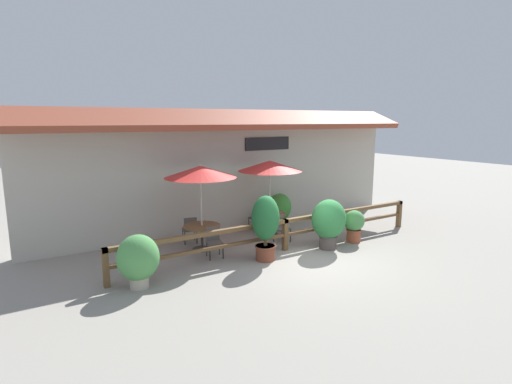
% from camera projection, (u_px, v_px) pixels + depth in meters
% --- Properties ---
extents(ground_plane, '(60.00, 60.00, 0.00)m').
position_uv_depth(ground_plane, '(307.00, 260.00, 11.11)').
color(ground_plane, gray).
extents(building_facade, '(14.28, 1.49, 4.23)m').
position_uv_depth(building_facade, '(235.00, 168.00, 14.16)').
color(building_facade, '#BCB7A8').
rests_on(building_facade, ground).
extents(patio_railing, '(10.40, 0.14, 0.95)m').
position_uv_depth(patio_railing, '(285.00, 228.00, 11.87)').
color(patio_railing, brown).
rests_on(patio_railing, ground).
extents(patio_umbrella_near, '(2.12, 2.12, 2.58)m').
position_uv_depth(patio_umbrella_near, '(200.00, 172.00, 11.62)').
color(patio_umbrella_near, '#B7B2A8').
rests_on(patio_umbrella_near, ground).
extents(dining_table_near, '(1.10, 1.10, 0.76)m').
position_uv_depth(dining_table_near, '(202.00, 230.00, 11.94)').
color(dining_table_near, brown).
rests_on(dining_table_near, ground).
extents(chair_near_streetside, '(0.49, 0.49, 0.86)m').
position_uv_depth(chair_near_streetside, '(214.00, 241.00, 11.31)').
color(chair_near_streetside, '#514C47').
rests_on(chair_near_streetside, ground).
extents(chair_near_wallside, '(0.50, 0.50, 0.86)m').
position_uv_depth(chair_near_wallside, '(190.00, 228.00, 12.58)').
color(chair_near_wallside, '#514C47').
rests_on(chair_near_wallside, ground).
extents(patio_umbrella_middle, '(2.12, 2.12, 2.58)m').
position_uv_depth(patio_umbrella_middle, '(270.00, 166.00, 13.11)').
color(patio_umbrella_middle, '#B7B2A8').
rests_on(patio_umbrella_middle, ground).
extents(dining_table_middle, '(1.10, 1.10, 0.76)m').
position_uv_depth(dining_table_middle, '(270.00, 218.00, 13.42)').
color(dining_table_middle, brown).
rests_on(dining_table_middle, ground).
extents(chair_middle_streetside, '(0.49, 0.49, 0.86)m').
position_uv_depth(chair_middle_streetside, '(281.00, 227.00, 12.75)').
color(chair_middle_streetside, '#514C47').
rests_on(chair_middle_streetside, ground).
extents(chair_middle_wallside, '(0.50, 0.50, 0.86)m').
position_uv_depth(chair_middle_wallside, '(258.00, 217.00, 14.10)').
color(chair_middle_wallside, '#514C47').
rests_on(chair_middle_wallside, ground).
extents(potted_plant_corner_fern, '(0.68, 0.62, 1.03)m').
position_uv_depth(potted_plant_corner_fern, '(354.00, 224.00, 12.72)').
color(potted_plant_corner_fern, '#9E4C33').
rests_on(potted_plant_corner_fern, ground).
extents(potted_plant_broad_leaf, '(0.98, 0.88, 1.27)m').
position_uv_depth(potted_plant_broad_leaf, '(138.00, 259.00, 9.18)').
color(potted_plant_broad_leaf, '#B7AD99').
rests_on(potted_plant_broad_leaf, ground).
extents(potted_plant_tall_tropical, '(0.80, 0.72, 1.83)m').
position_uv_depth(potted_plant_tall_tropical, '(265.00, 223.00, 10.96)').
color(potted_plant_tall_tropical, brown).
rests_on(potted_plant_tall_tropical, ground).
extents(potted_plant_entrance_palm, '(1.08, 0.97, 1.52)m').
position_uv_depth(potted_plant_entrance_palm, '(329.00, 221.00, 11.99)').
color(potted_plant_entrance_palm, '#564C47').
rests_on(potted_plant_entrance_palm, ground).
extents(potted_plant_small_flowering, '(0.89, 0.80, 1.18)m').
position_uv_depth(potted_plant_small_flowering, '(280.00, 208.00, 14.78)').
color(potted_plant_small_flowering, '#B7AD99').
rests_on(potted_plant_small_flowering, ground).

